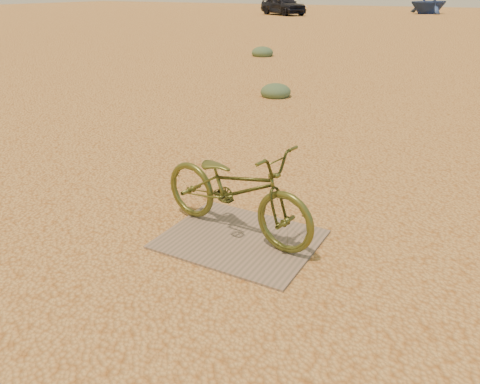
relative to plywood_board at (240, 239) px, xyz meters
The scene contains 8 objects.
ground 0.64m from the plywood_board, 115.38° to the left, with size 120.00×120.00×0.00m, color #DFAB5B.
plywood_board is the anchor object (origin of this frame).
bicycle 0.48m from the plywood_board, 137.71° to the left, with size 0.60×1.72×0.91m, color #4F541F.
car 38.97m from the plywood_board, 113.74° to the left, with size 1.93×4.78×1.63m, color black.
boat_near_left 46.87m from the plywood_board, 112.76° to the left, with size 3.72×5.20×1.08m, color white.
boat_far_left 43.96m from the plywood_board, 96.77° to the left, with size 3.39×3.93×2.07m, color navy.
kale_a 6.41m from the plywood_board, 112.12° to the left, with size 0.66×0.66×0.36m, color #547148.
kale_c 12.94m from the plywood_board, 115.68° to the left, with size 0.75×0.75×0.41m, color #547148.
Camera 1 is at (2.16, -3.97, 2.21)m, focal length 35.00 mm.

